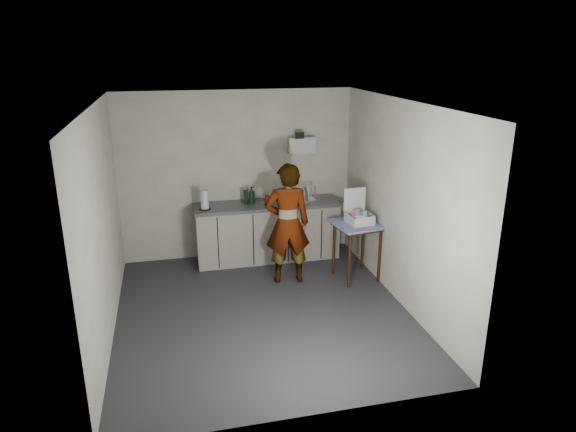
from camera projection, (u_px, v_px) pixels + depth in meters
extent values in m
plane|color=#25252A|center=(263.00, 311.00, 6.52)|extent=(4.00, 4.00, 0.00)
cube|color=#B2AD9B|center=(238.00, 175.00, 7.95)|extent=(3.60, 0.02, 2.60)
cube|color=#B2AD9B|center=(400.00, 204.00, 6.50)|extent=(0.02, 4.00, 2.60)
cube|color=#B2AD9B|center=(103.00, 226.00, 5.72)|extent=(0.02, 4.00, 2.60)
cube|color=white|center=(259.00, 104.00, 5.70)|extent=(3.60, 4.00, 0.01)
cube|color=black|center=(268.00, 255.00, 8.16)|extent=(2.20, 0.52, 0.08)
cube|color=#A7A395|center=(267.00, 232.00, 8.04)|extent=(2.20, 0.58, 0.86)
cube|color=#45484E|center=(267.00, 205.00, 7.90)|extent=(2.24, 0.62, 0.05)
cube|color=black|center=(218.00, 243.00, 7.60)|extent=(0.02, 0.01, 0.80)
cube|color=black|center=(253.00, 240.00, 7.71)|extent=(0.02, 0.01, 0.80)
cube|color=black|center=(288.00, 237.00, 7.83)|extent=(0.01, 0.01, 0.80)
cube|color=black|center=(321.00, 235.00, 7.95)|extent=(0.02, 0.01, 0.80)
cube|color=silver|center=(301.00, 145.00, 7.96)|extent=(0.42, 0.16, 0.24)
cube|color=silver|center=(300.00, 153.00, 8.05)|extent=(0.30, 0.06, 0.04)
cube|color=black|center=(300.00, 136.00, 7.82)|extent=(0.14, 0.02, 0.10)
cylinder|color=#331C0B|center=(349.00, 261.00, 7.06)|extent=(0.04, 0.04, 0.78)
cylinder|color=#331C0B|center=(379.00, 256.00, 7.23)|extent=(0.04, 0.04, 0.78)
cylinder|color=#331C0B|center=(334.00, 249.00, 7.48)|extent=(0.04, 0.04, 0.78)
cylinder|color=#331C0B|center=(362.00, 245.00, 7.65)|extent=(0.04, 0.04, 0.78)
cube|color=#331C0B|center=(357.00, 226.00, 7.23)|extent=(0.65, 0.65, 0.04)
cube|color=#1A3B9D|center=(358.00, 224.00, 7.22)|extent=(0.74, 0.74, 0.03)
imported|color=#B2A593|center=(287.00, 224.00, 7.12)|extent=(0.67, 0.48, 1.72)
imported|color=black|center=(252.00, 195.00, 7.80)|extent=(0.15, 0.15, 0.27)
cylinder|color=red|center=(267.00, 199.00, 7.88)|extent=(0.07, 0.07, 0.12)
cylinder|color=black|center=(246.00, 197.00, 7.82)|extent=(0.07, 0.07, 0.23)
cylinder|color=black|center=(205.00, 209.00, 7.58)|extent=(0.17, 0.17, 0.02)
cylinder|color=silver|center=(205.00, 199.00, 7.54)|extent=(0.11, 0.11, 0.28)
cube|color=white|center=(303.00, 199.00, 8.06)|extent=(0.35, 0.26, 0.02)
cylinder|color=white|center=(296.00, 194.00, 7.88)|extent=(0.01, 0.01, 0.23)
cylinder|color=white|center=(315.00, 193.00, 7.95)|extent=(0.01, 0.01, 0.23)
cylinder|color=white|center=(292.00, 190.00, 8.10)|extent=(0.01, 0.01, 0.23)
cylinder|color=white|center=(311.00, 189.00, 8.16)|extent=(0.01, 0.01, 0.23)
cylinder|color=silver|center=(298.00, 193.00, 8.01)|extent=(0.04, 0.19, 0.19)
cylinder|color=silver|center=(302.00, 193.00, 8.03)|extent=(0.04, 0.19, 0.19)
cylinder|color=silver|center=(307.00, 192.00, 8.04)|extent=(0.04, 0.19, 0.19)
cube|color=silver|center=(359.00, 223.00, 7.21)|extent=(0.36, 0.36, 0.01)
cube|color=silver|center=(365.00, 222.00, 7.04)|extent=(0.33, 0.05, 0.12)
cube|color=silver|center=(354.00, 215.00, 7.33)|extent=(0.33, 0.05, 0.12)
cube|color=silver|center=(349.00, 219.00, 7.13)|extent=(0.05, 0.33, 0.12)
cube|color=silver|center=(370.00, 217.00, 7.24)|extent=(0.05, 0.33, 0.12)
cube|color=silver|center=(355.00, 199.00, 7.27)|extent=(0.33, 0.05, 0.33)
cylinder|color=white|center=(360.00, 218.00, 7.18)|extent=(0.22, 0.22, 0.12)
sphere|color=#EF58A6|center=(357.00, 214.00, 7.11)|extent=(0.08, 0.08, 0.08)
sphere|color=#57B1EC|center=(365.00, 213.00, 7.14)|extent=(0.08, 0.08, 0.08)
sphere|color=#5EE57C|center=(358.00, 211.00, 7.21)|extent=(0.08, 0.08, 0.08)
sphere|color=#EF58A6|center=(355.00, 212.00, 7.19)|extent=(0.08, 0.08, 0.08)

